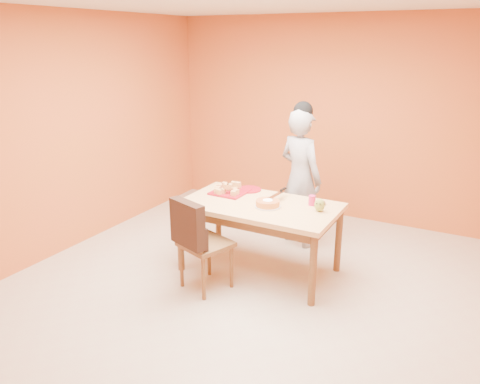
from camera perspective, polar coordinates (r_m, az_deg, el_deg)
The scene contains 15 objects.
floor at distance 4.77m, azimuth -0.08°, elevation -11.69°, with size 5.00×5.00×0.00m, color beige.
wall_back at distance 6.53m, azimuth 10.61°, elevation 8.81°, with size 4.50×4.50×0.00m, color #C3582D.
wall_left at distance 5.67m, azimuth -20.62°, elevation 6.59°, with size 5.00×5.00×0.00m, color #C3582D.
dining_table at distance 4.85m, azimuth 2.41°, elevation -2.47°, with size 1.60×0.90×0.76m.
dining_chair at distance 4.58m, azimuth -4.33°, elevation -6.11°, with size 0.57×0.63×0.96m.
pastry_pile at distance 5.13m, azimuth -1.25°, elevation 0.67°, with size 0.33×0.33×0.11m, color tan, non-canonical shape.
person at distance 5.54m, azimuth 7.36°, elevation 1.67°, with size 0.60×0.39×1.64m, color #98989A.
pastry_platter at distance 5.15m, azimuth -1.25°, elevation -0.01°, with size 0.36×0.36×0.02m, color maroon.
red_dinner_plate at distance 5.24m, azimuth 1.14°, elevation 0.31°, with size 0.27×0.27×0.02m, color maroon.
white_cake_plate at distance 4.73m, azimuth 3.39°, elevation -1.74°, with size 0.27×0.27×0.01m, color silver.
sponge_cake at distance 4.72m, azimuth 3.39°, elevation -1.36°, with size 0.24×0.24×0.05m, color orange.
cake_server at distance 4.86m, azimuth 4.41°, elevation -0.37°, with size 0.05×0.26×0.01m, color silver.
egg_ornament at distance 4.65m, azimuth 9.68°, elevation -1.59°, with size 0.10×0.08×0.13m, color olive.
magenta_glass at distance 4.81m, azimuth 8.76°, elevation -1.01°, with size 0.07×0.07×0.10m, color #C81E5A.
checker_tin at distance 4.85m, azimuth 9.79°, elevation -1.36°, with size 0.10×0.10×0.03m, color #3C2510.
Camera 1 is at (1.98, -3.63, 2.37)m, focal length 35.00 mm.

